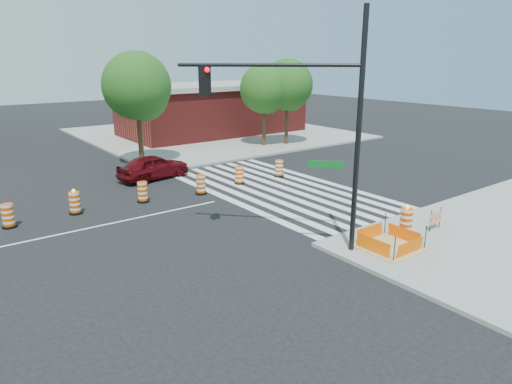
% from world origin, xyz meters
% --- Properties ---
extents(ground, '(120.00, 120.00, 0.00)m').
position_xyz_m(ground, '(0.00, 0.00, 0.00)').
color(ground, black).
rests_on(ground, ground).
extents(sidewalk_ne, '(22.00, 22.00, 0.15)m').
position_xyz_m(sidewalk_ne, '(18.00, 18.00, 0.07)').
color(sidewalk_ne, gray).
rests_on(sidewalk_ne, ground).
extents(crosswalk_east, '(6.75, 13.50, 0.01)m').
position_xyz_m(crosswalk_east, '(10.95, 0.00, 0.01)').
color(crosswalk_east, silver).
rests_on(crosswalk_east, ground).
extents(lane_centerline, '(14.00, 0.12, 0.01)m').
position_xyz_m(lane_centerline, '(0.00, 0.00, 0.01)').
color(lane_centerline, silver).
rests_on(lane_centerline, ground).
extents(excavation_pit, '(2.20, 2.20, 0.90)m').
position_xyz_m(excavation_pit, '(9.00, -9.00, 0.22)').
color(excavation_pit, tan).
rests_on(excavation_pit, ground).
extents(brick_storefront, '(16.50, 8.50, 4.60)m').
position_xyz_m(brick_storefront, '(18.00, 18.00, 2.32)').
color(brick_storefront, maroon).
rests_on(brick_storefront, ground).
extents(red_coupe, '(4.52, 2.43, 1.46)m').
position_xyz_m(red_coupe, '(6.51, 5.96, 0.73)').
color(red_coupe, '#52070C').
rests_on(red_coupe, ground).
extents(signal_pole_se, '(4.49, 4.67, 8.37)m').
position_xyz_m(signal_pole_se, '(6.52, -7.05, 5.13)').
color(signal_pole_se, black).
rests_on(signal_pole_se, ground).
extents(pit_drum, '(0.61, 0.61, 1.20)m').
position_xyz_m(pit_drum, '(10.62, -8.55, 0.65)').
color(pit_drum, black).
rests_on(pit_drum, ground).
extents(barricade, '(0.77, 0.06, 0.90)m').
position_xyz_m(barricade, '(11.98, -8.98, 0.65)').
color(barricade, '#DA4A04').
rests_on(barricade, ground).
extents(tree_north_c, '(4.31, 4.31, 7.33)m').
position_xyz_m(tree_north_c, '(7.36, 9.56, 4.92)').
color(tree_north_c, '#382314').
rests_on(tree_north_c, ground).
extents(tree_north_d, '(3.81, 3.81, 6.48)m').
position_xyz_m(tree_north_d, '(17.94, 10.11, 4.35)').
color(tree_north_d, '#382314').
rests_on(tree_north_d, ground).
extents(tree_north_e, '(4.03, 4.03, 6.85)m').
position_xyz_m(tree_north_e, '(19.79, 9.51, 4.60)').
color(tree_north_e, '#382314').
rests_on(tree_north_e, ground).
extents(median_drum_3, '(0.60, 0.60, 1.02)m').
position_xyz_m(median_drum_3, '(-1.82, 2.11, 0.48)').
color(median_drum_3, black).
rests_on(median_drum_3, ground).
extents(median_drum_4, '(0.60, 0.60, 1.18)m').
position_xyz_m(median_drum_4, '(0.94, 2.25, 0.49)').
color(median_drum_4, black).
rests_on(median_drum_4, ground).
extents(median_drum_5, '(0.60, 0.60, 1.02)m').
position_xyz_m(median_drum_5, '(4.15, 2.08, 0.48)').
color(median_drum_5, black).
rests_on(median_drum_5, ground).
extents(median_drum_6, '(0.60, 0.60, 1.02)m').
position_xyz_m(median_drum_6, '(7.15, 1.55, 0.48)').
color(median_drum_6, black).
rests_on(median_drum_6, ground).
extents(median_drum_7, '(0.60, 0.60, 1.02)m').
position_xyz_m(median_drum_7, '(9.91, 2.01, 0.48)').
color(median_drum_7, black).
rests_on(median_drum_7, ground).
extents(median_drum_8, '(0.60, 0.60, 1.02)m').
position_xyz_m(median_drum_8, '(12.75, 1.92, 0.48)').
color(median_drum_8, black).
rests_on(median_drum_8, ground).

